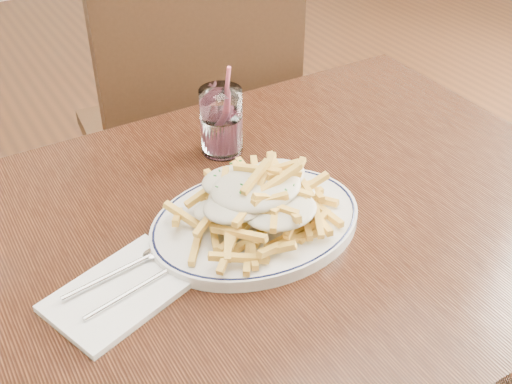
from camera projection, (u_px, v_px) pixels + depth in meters
table at (252, 264)px, 1.04m from camera, size 1.20×0.80×0.75m
chair_far at (192, 124)px, 1.60m from camera, size 0.52×0.52×1.02m
fries_plate at (256, 223)px, 0.99m from camera, size 0.39×0.36×0.02m
loaded_fries at (256, 195)px, 0.96m from camera, size 0.32×0.29×0.08m
napkin at (122, 291)px, 0.88m from camera, size 0.23×0.18×0.01m
cutlery at (120, 284)px, 0.88m from camera, size 0.19×0.10×0.01m
water_glass at (222, 125)px, 1.14m from camera, size 0.08×0.08×0.17m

